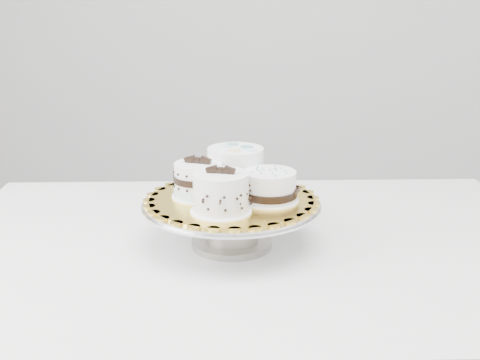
% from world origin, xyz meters
% --- Properties ---
extents(table, '(1.37, 1.05, 0.75)m').
position_xyz_m(table, '(0.11, 0.21, 0.67)').
color(table, white).
rests_on(table, floor).
extents(cake_stand, '(0.34, 0.34, 0.09)m').
position_xyz_m(cake_stand, '(0.08, 0.18, 0.81)').
color(cake_stand, gray).
rests_on(cake_stand, table).
extents(cake_board, '(0.38, 0.38, 0.00)m').
position_xyz_m(cake_board, '(0.08, 0.18, 0.84)').
color(cake_board, gold).
rests_on(cake_board, cake_stand).
extents(cake_swirl, '(0.11, 0.11, 0.09)m').
position_xyz_m(cake_swirl, '(0.07, 0.11, 0.88)').
color(cake_swirl, white).
rests_on(cake_swirl, cake_board).
extents(cake_banded, '(0.10, 0.10, 0.08)m').
position_xyz_m(cake_banded, '(0.01, 0.18, 0.88)').
color(cake_banded, white).
rests_on(cake_banded, cake_board).
extents(cake_dots, '(0.13, 0.13, 0.08)m').
position_xyz_m(cake_dots, '(0.07, 0.25, 0.89)').
color(cake_dots, white).
rests_on(cake_dots, cake_board).
extents(cake_ribbon, '(0.12, 0.11, 0.06)m').
position_xyz_m(cake_ribbon, '(0.15, 0.18, 0.87)').
color(cake_ribbon, white).
rests_on(cake_ribbon, cake_board).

